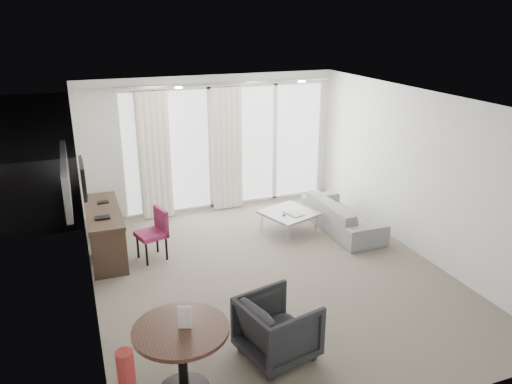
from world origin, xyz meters
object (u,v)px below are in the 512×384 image
object	(u,v)px
rattan_chair_b	(268,150)
desk_chair	(151,235)
coffee_table	(289,222)
tub_armchair	(278,328)
rattan_chair_a	(214,165)
round_table	(183,361)
desk	(105,233)
sofa	(342,215)

from	to	relation	value
rattan_chair_b	desk_chair	bearing A→B (deg)	-116.79
coffee_table	rattan_chair_b	distance (m)	4.07
tub_armchair	coffee_table	distance (m)	3.43
rattan_chair_a	round_table	bearing A→B (deg)	-88.32
rattan_chair_a	rattan_chair_b	bearing A→B (deg)	43.36
tub_armchair	rattan_chair_a	xyz separation A→B (m)	(1.07, 6.26, 0.02)
round_table	rattan_chair_a	bearing A→B (deg)	71.27
desk	rattan_chair_b	world-z (taller)	rattan_chair_b
desk	rattan_chair_a	world-z (taller)	desk
desk	tub_armchair	xyz separation A→B (m)	(1.59, -3.27, -0.03)
desk	coffee_table	size ratio (longest dim) A/B	2.00
desk_chair	coffee_table	distance (m)	2.46
desk_chair	tub_armchair	world-z (taller)	desk_chair
sofa	rattan_chair_a	bearing A→B (deg)	22.10
desk	rattan_chair_b	xyz separation A→B (m)	(4.29, 3.69, 0.03)
coffee_table	round_table	bearing A→B (deg)	-128.98
desk_chair	round_table	size ratio (longest dim) A/B	0.85
desk_chair	rattan_chair_a	distance (m)	3.93
tub_armchair	rattan_chair_a	size ratio (longest dim) A/B	1.03
coffee_table	sofa	distance (m)	0.97
desk	desk_chair	size ratio (longest dim) A/B	2.03
coffee_table	sofa	size ratio (longest dim) A/B	0.44
desk_chair	rattan_chair_a	size ratio (longest dim) A/B	1.08
round_table	rattan_chair_b	world-z (taller)	rattan_chair_b
desk	coffee_table	xyz separation A→B (m)	(3.11, -0.20, -0.20)
desk	desk_chair	xyz separation A→B (m)	(0.66, -0.39, 0.02)
round_table	rattan_chair_b	size ratio (longest dim) A/B	1.14
coffee_table	sofa	world-z (taller)	sofa
desk_chair	rattan_chair_a	world-z (taller)	desk_chair
desk	desk_chair	world-z (taller)	desk_chair
desk	tub_armchair	distance (m)	3.63
round_table	sofa	world-z (taller)	round_table
sofa	desk	bearing A→B (deg)	83.86
desk	tub_armchair	bearing A→B (deg)	-64.08
rattan_chair_a	rattan_chair_b	world-z (taller)	rattan_chair_b
tub_armchair	round_table	bearing A→B (deg)	87.26
tub_armchair	rattan_chair_a	world-z (taller)	rattan_chair_a
tub_armchair	sofa	distance (m)	3.75
desk	rattan_chair_b	bearing A→B (deg)	40.71
rattan_chair_a	tub_armchair	bearing A→B (deg)	-79.25
desk	rattan_chair_a	bearing A→B (deg)	48.47
desk	coffee_table	bearing A→B (deg)	-3.64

